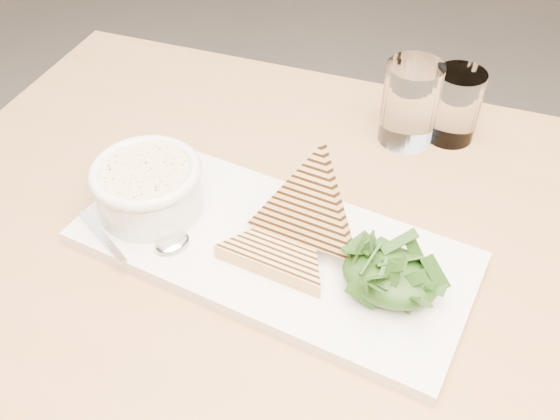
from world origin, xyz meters
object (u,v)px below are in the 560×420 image
at_px(table_top, 345,271).
at_px(platter, 272,248).
at_px(soup_bowl, 149,192).
at_px(glass_near, 410,103).
at_px(glass_far, 455,106).

relative_size(table_top, platter, 2.50).
height_order(table_top, soup_bowl, soup_bowl).
xyz_separation_m(table_top, glass_near, (-0.01, 0.25, 0.08)).
xyz_separation_m(platter, glass_far, (0.12, 0.31, 0.04)).
distance_m(platter, glass_near, 0.29).
xyz_separation_m(soup_bowl, glass_far, (0.28, 0.32, 0.01)).
height_order(table_top, glass_near, glass_near).
relative_size(table_top, glass_near, 9.74).
distance_m(platter, glass_far, 0.33).
height_order(soup_bowl, glass_near, glass_near).
distance_m(soup_bowl, glass_near, 0.36).
height_order(soup_bowl, glass_far, glass_far).
bearing_deg(platter, glass_near, 76.16).
bearing_deg(glass_near, glass_far, 30.93).
bearing_deg(table_top, platter, -160.99).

